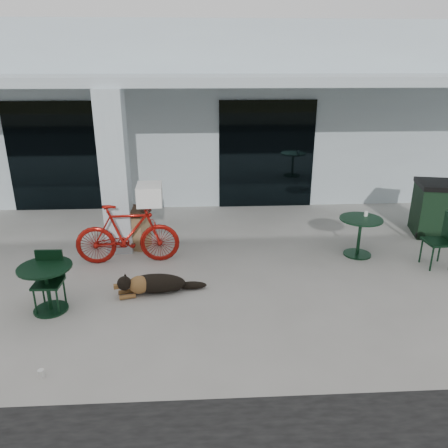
{
  "coord_description": "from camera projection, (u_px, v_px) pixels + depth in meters",
  "views": [
    {
      "loc": [
        0.12,
        -5.9,
        3.56
      ],
      "look_at": [
        0.5,
        0.97,
        1.0
      ],
      "focal_mm": 35.0,
      "sensor_mm": 36.0,
      "label": 1
    }
  ],
  "objects": [
    {
      "name": "ground",
      "position": [
        195.0,
        307.0,
        6.76
      ],
      "size": [
        80.0,
        80.0,
        0.0
      ],
      "primitive_type": "plane",
      "color": "#B4B0AA",
      "rests_on": "ground"
    },
    {
      "name": "building",
      "position": [
        195.0,
        106.0,
        13.93
      ],
      "size": [
        22.0,
        7.0,
        4.5
      ],
      "primitive_type": "cube",
      "color": "silver",
      "rests_on": "ground"
    },
    {
      "name": "storefront_glass_left",
      "position": [
        66.0,
        157.0,
        10.78
      ],
      "size": [
        2.8,
        0.06,
        2.7
      ],
      "primitive_type": "cube",
      "color": "black",
      "rests_on": "ground"
    },
    {
      "name": "storefront_glass_right",
      "position": [
        266.0,
        155.0,
        11.04
      ],
      "size": [
        2.4,
        0.06,
        2.7
      ],
      "primitive_type": "cube",
      "color": "black",
      "rests_on": "ground"
    },
    {
      "name": "column",
      "position": [
        115.0,
        174.0,
        8.29
      ],
      "size": [
        0.5,
        0.5,
        3.12
      ],
      "primitive_type": "cube",
      "color": "silver",
      "rests_on": "ground"
    },
    {
      "name": "overhang",
      "position": [
        193.0,
        80.0,
        9.01
      ],
      "size": [
        22.0,
        2.8,
        0.18
      ],
      "primitive_type": "cube",
      "color": "silver",
      "rests_on": "column"
    },
    {
      "name": "bicycle",
      "position": [
        127.0,
        234.0,
        8.06
      ],
      "size": [
        1.93,
        0.64,
        1.15
      ],
      "primitive_type": "imported",
      "rotation": [
        0.0,
        0.0,
        1.62
      ],
      "color": "#99120C",
      "rests_on": "ground"
    },
    {
      "name": "laundry_basket",
      "position": [
        150.0,
        194.0,
        7.85
      ],
      "size": [
        0.48,
        0.62,
        0.36
      ],
      "primitive_type": "cube",
      "rotation": [
        0.0,
        0.0,
        1.62
      ],
      "color": "white",
      "rests_on": "bicycle"
    },
    {
      "name": "dog",
      "position": [
        156.0,
        282.0,
        7.12
      ],
      "size": [
        1.16,
        0.63,
        0.37
      ],
      "primitive_type": null,
      "rotation": [
        0.0,
        0.0,
        0.25
      ],
      "color": "black",
      "rests_on": "ground"
    },
    {
      "name": "cup_near_dog",
      "position": [
        41.0,
        373.0,
        5.24
      ],
      "size": [
        0.09,
        0.09,
        0.1
      ],
      "primitive_type": "cylinder",
      "rotation": [
        0.0,
        0.0,
        0.18
      ],
      "color": "white",
      "rests_on": "ground"
    },
    {
      "name": "cafe_table_near",
      "position": [
        48.0,
        289.0,
        6.54
      ],
      "size": [
        0.98,
        0.98,
        0.74
      ],
      "primitive_type": null,
      "rotation": [
        0.0,
        0.0,
        -0.29
      ],
      "color": "#12351F",
      "rests_on": "ground"
    },
    {
      "name": "cafe_chair_near",
      "position": [
        48.0,
        283.0,
        6.54
      ],
      "size": [
        0.42,
        0.46,
        0.91
      ],
      "primitive_type": null,
      "rotation": [
        0.0,
        0.0,
        -0.02
      ],
      "color": "#12351F",
      "rests_on": "ground"
    },
    {
      "name": "cafe_table_far",
      "position": [
        359.0,
        237.0,
        8.44
      ],
      "size": [
        0.94,
        0.94,
        0.76
      ],
      "primitive_type": null,
      "rotation": [
        0.0,
        0.0,
        0.17
      ],
      "color": "#12351F",
      "rests_on": "ground"
    },
    {
      "name": "cafe_chair_far_b",
      "position": [
        438.0,
        241.0,
        7.94
      ],
      "size": [
        0.52,
        0.48,
        1.0
      ],
      "primitive_type": null,
      "rotation": [
        0.0,
        0.0,
        -1.52
      ],
      "color": "#12351F",
      "rests_on": "ground"
    },
    {
      "name": "cup_on_table",
      "position": [
        366.0,
        214.0,
        8.42
      ],
      "size": [
        0.08,
        0.08,
        0.1
      ],
      "primitive_type": "cylinder",
      "rotation": [
        0.0,
        0.0,
        0.17
      ],
      "color": "white",
      "rests_on": "cafe_table_far"
    },
    {
      "name": "trash_receptacle",
      "position": [
        136.0,
        228.0,
        8.79
      ],
      "size": [
        0.62,
        0.62,
        0.83
      ],
      "primitive_type": null,
      "rotation": [
        0.0,
        0.0,
        -0.34
      ],
      "color": "olive",
      "rests_on": "ground"
    },
    {
      "name": "wheeled_bin",
      "position": [
        432.0,
        208.0,
        9.44
      ],
      "size": [
        0.91,
        1.05,
        1.17
      ],
      "primitive_type": null,
      "rotation": [
        0.0,
        0.0,
        -0.22
      ],
      "color": "black",
      "rests_on": "ground"
    }
  ]
}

